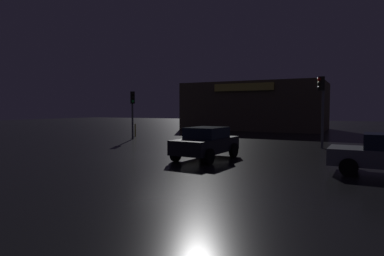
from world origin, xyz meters
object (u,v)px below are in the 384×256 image
object	(u,v)px
car_near	(206,143)
traffic_signal_cross_left	(322,99)
traffic_signal_main	(133,105)
store_building	(256,106)

from	to	relation	value
car_near	traffic_signal_cross_left	bearing A→B (deg)	58.77
traffic_signal_main	traffic_signal_cross_left	size ratio (longest dim) A/B	0.87
traffic_signal_cross_left	car_near	xyz separation A→B (m)	(-4.45, -7.34, -2.25)
traffic_signal_main	traffic_signal_cross_left	world-z (taller)	traffic_signal_cross_left
store_building	traffic_signal_main	size ratio (longest dim) A/B	4.14
store_building	car_near	distance (m)	25.24
traffic_signal_cross_left	traffic_signal_main	bearing A→B (deg)	-178.85
store_building	car_near	bearing A→B (deg)	-79.23
store_building	traffic_signal_main	bearing A→B (deg)	-105.65
traffic_signal_cross_left	car_near	world-z (taller)	traffic_signal_cross_left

